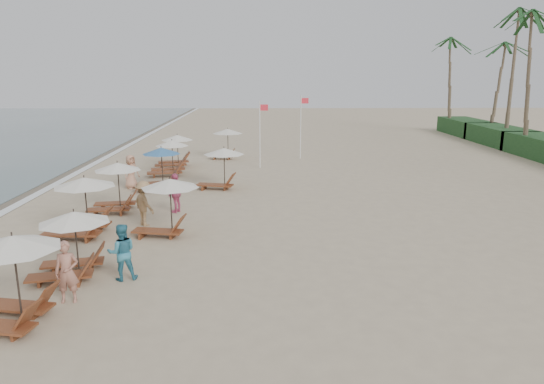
{
  "coord_description": "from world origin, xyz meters",
  "views": [
    {
      "loc": [
        0.52,
        -14.14,
        6.09
      ],
      "look_at": [
        1.0,
        5.98,
        1.3
      ],
      "focal_mm": 32.53,
      "sensor_mm": 36.0,
      "label": 1
    }
  ],
  "objects_px": {
    "beachgoer_mid_a": "(122,252)",
    "beachgoer_far_a": "(176,193)",
    "lounger_station_0": "(9,280)",
    "beachgoer_mid_b": "(144,203)",
    "lounger_station_6": "(174,153)",
    "lounger_station_2": "(79,209)",
    "beachgoer_far_b": "(131,172)",
    "lounger_station_4": "(158,170)",
    "beachgoer_near": "(67,272)",
    "lounger_station_5": "(168,160)",
    "inland_station_2": "(226,139)",
    "flag_pole_near": "(260,131)",
    "lounger_station_3": "(114,188)",
    "lounger_station_1": "(69,245)",
    "inland_station_0": "(165,201)",
    "inland_station_1": "(220,164)"
  },
  "relations": [
    {
      "from": "beachgoer_mid_a",
      "to": "beachgoer_far_a",
      "type": "height_order",
      "value": "beachgoer_far_a"
    },
    {
      "from": "lounger_station_0",
      "to": "beachgoer_mid_b",
      "type": "bearing_deg",
      "value": 80.62
    },
    {
      "from": "lounger_station_6",
      "to": "lounger_station_2",
      "type": "bearing_deg",
      "value": -94.39
    },
    {
      "from": "beachgoer_mid_b",
      "to": "beachgoer_far_b",
      "type": "distance_m",
      "value": 7.28
    },
    {
      "from": "lounger_station_4",
      "to": "beachgoer_near",
      "type": "height_order",
      "value": "lounger_station_4"
    },
    {
      "from": "lounger_station_5",
      "to": "lounger_station_0",
      "type": "bearing_deg",
      "value": -91.3
    },
    {
      "from": "beachgoer_mid_a",
      "to": "inland_station_2",
      "type": "bearing_deg",
      "value": -110.7
    },
    {
      "from": "flag_pole_near",
      "to": "lounger_station_0",
      "type": "bearing_deg",
      "value": -106.21
    },
    {
      "from": "lounger_station_5",
      "to": "beachgoer_far_a",
      "type": "distance_m",
      "value": 8.83
    },
    {
      "from": "lounger_station_3",
      "to": "lounger_station_5",
      "type": "xyz_separation_m",
      "value": [
        0.9,
        8.44,
        -0.14
      ]
    },
    {
      "from": "lounger_station_1",
      "to": "beachgoer_far_b",
      "type": "xyz_separation_m",
      "value": [
        -1.24,
        12.26,
        -0.11
      ]
    },
    {
      "from": "lounger_station_1",
      "to": "beachgoer_mid_a",
      "type": "height_order",
      "value": "lounger_station_1"
    },
    {
      "from": "lounger_station_0",
      "to": "lounger_station_6",
      "type": "bearing_deg",
      "value": 89.13
    },
    {
      "from": "lounger_station_6",
      "to": "inland_station_2",
      "type": "xyz_separation_m",
      "value": [
        3.29,
        3.33,
        0.5
      ]
    },
    {
      "from": "beachgoer_mid_a",
      "to": "beachgoer_far_b",
      "type": "distance_m",
      "value": 12.83
    },
    {
      "from": "lounger_station_1",
      "to": "beachgoer_mid_b",
      "type": "distance_m",
      "value": 5.45
    },
    {
      "from": "lounger_station_0",
      "to": "lounger_station_4",
      "type": "height_order",
      "value": "lounger_station_0"
    },
    {
      "from": "inland_station_0",
      "to": "beachgoer_mid_a",
      "type": "distance_m",
      "value": 4.28
    },
    {
      "from": "beachgoer_mid_a",
      "to": "beachgoer_mid_b",
      "type": "relative_size",
      "value": 0.93
    },
    {
      "from": "lounger_station_3",
      "to": "beachgoer_mid_b",
      "type": "bearing_deg",
      "value": -49.57
    },
    {
      "from": "lounger_station_4",
      "to": "inland_station_2",
      "type": "relative_size",
      "value": 1.0
    },
    {
      "from": "beachgoer_far_b",
      "to": "flag_pole_near",
      "type": "bearing_deg",
      "value": -9.36
    },
    {
      "from": "lounger_station_4",
      "to": "beachgoer_mid_b",
      "type": "height_order",
      "value": "lounger_station_4"
    },
    {
      "from": "beachgoer_far_b",
      "to": "lounger_station_2",
      "type": "bearing_deg",
      "value": -138.78
    },
    {
      "from": "lounger_station_6",
      "to": "inland_station_0",
      "type": "relative_size",
      "value": 0.99
    },
    {
      "from": "lounger_station_5",
      "to": "flag_pole_near",
      "type": "distance_m",
      "value": 6.37
    },
    {
      "from": "flag_pole_near",
      "to": "beachgoer_mid_a",
      "type": "bearing_deg",
      "value": -102.8
    },
    {
      "from": "inland_station_2",
      "to": "inland_station_1",
      "type": "bearing_deg",
      "value": -87.9
    },
    {
      "from": "lounger_station_6",
      "to": "beachgoer_far_a",
      "type": "height_order",
      "value": "lounger_station_6"
    },
    {
      "from": "inland_station_1",
      "to": "beachgoer_far_a",
      "type": "bearing_deg",
      "value": -108.88
    },
    {
      "from": "beachgoer_far_b",
      "to": "beachgoer_far_a",
      "type": "bearing_deg",
      "value": -105.98
    },
    {
      "from": "lounger_station_2",
      "to": "lounger_station_5",
      "type": "relative_size",
      "value": 1.05
    },
    {
      "from": "lounger_station_5",
      "to": "beachgoer_far_b",
      "type": "xyz_separation_m",
      "value": [
        -1.34,
        -3.7,
        -0.03
      ]
    },
    {
      "from": "lounger_station_3",
      "to": "beachgoer_far_b",
      "type": "height_order",
      "value": "lounger_station_3"
    },
    {
      "from": "inland_station_2",
      "to": "flag_pole_near",
      "type": "bearing_deg",
      "value": -55.6
    },
    {
      "from": "inland_station_1",
      "to": "lounger_station_2",
      "type": "bearing_deg",
      "value": -120.75
    },
    {
      "from": "lounger_station_2",
      "to": "beachgoer_mid_b",
      "type": "distance_m",
      "value": 2.54
    },
    {
      "from": "inland_station_1",
      "to": "inland_station_2",
      "type": "distance_m",
      "value": 9.94
    },
    {
      "from": "inland_station_2",
      "to": "lounger_station_1",
      "type": "bearing_deg",
      "value": -98.51
    },
    {
      "from": "lounger_station_6",
      "to": "flag_pole_near",
      "type": "distance_m",
      "value": 6.05
    },
    {
      "from": "beachgoer_mid_b",
      "to": "lounger_station_4",
      "type": "bearing_deg",
      "value": -35.79
    },
    {
      "from": "inland_station_1",
      "to": "beachgoer_near",
      "type": "xyz_separation_m",
      "value": [
        -3.08,
        -13.82,
        -0.49
      ]
    },
    {
      "from": "lounger_station_2",
      "to": "lounger_station_5",
      "type": "xyz_separation_m",
      "value": [
        1.23,
        11.91,
        -0.12
      ]
    },
    {
      "from": "lounger_station_5",
      "to": "beachgoer_mid_b",
      "type": "xyz_separation_m",
      "value": [
        0.95,
        -10.61,
        -0.02
      ]
    },
    {
      "from": "lounger_station_3",
      "to": "beachgoer_far_b",
      "type": "bearing_deg",
      "value": 95.34
    },
    {
      "from": "beachgoer_near",
      "to": "flag_pole_near",
      "type": "xyz_separation_m",
      "value": [
        5.28,
        20.01,
        1.58
      ]
    },
    {
      "from": "lounger_station_0",
      "to": "beachgoer_mid_b",
      "type": "height_order",
      "value": "lounger_station_0"
    },
    {
      "from": "lounger_station_0",
      "to": "lounger_station_3",
      "type": "height_order",
      "value": "lounger_station_0"
    },
    {
      "from": "inland_station_2",
      "to": "beachgoer_far_a",
      "type": "distance_m",
      "value": 14.74
    },
    {
      "from": "inland_station_0",
      "to": "inland_station_2",
      "type": "relative_size",
      "value": 1.07
    }
  ]
}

